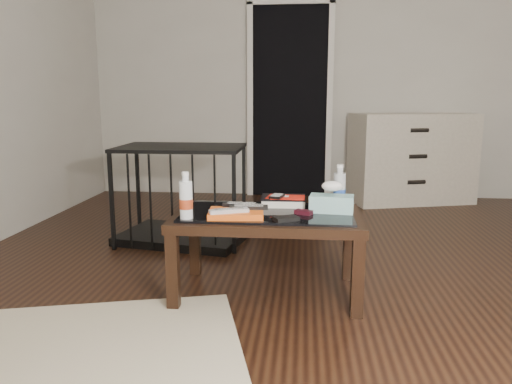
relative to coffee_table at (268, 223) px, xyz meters
The scene contains 17 objects.
ground 0.66m from the coffee_table, 36.05° to the left, with size 5.00×5.00×0.00m, color black.
doorway 2.85m from the coffee_table, 89.38° to the left, with size 0.90×0.08×2.07m.
coffee_table is the anchor object (origin of this frame).
dresser 2.85m from the coffee_table, 63.29° to the left, with size 1.29×0.80×0.90m.
pet_crate 1.20m from the coffee_table, 126.44° to the left, with size 1.00×0.76×0.71m.
magazines 0.21m from the coffee_table, 141.88° to the right, with size 0.28×0.21×0.03m, color orange.
remote_silver 0.27m from the coffee_table, 137.03° to the right, with size 0.20×0.05×0.02m, color #B4B3B9.
remote_black_front 0.16m from the coffee_table, 139.48° to the right, with size 0.20×0.05×0.02m, color black.
remote_black_back 0.18m from the coffee_table, 168.90° to the right, with size 0.20×0.05×0.02m, color black.
textbook 0.21m from the coffee_table, 66.17° to the left, with size 0.25×0.20×0.05m, color black.
dvd_mailers 0.22m from the coffee_table, 63.37° to the left, with size 0.19×0.14×0.01m, color red.
ipod 0.18m from the coffee_table, 71.42° to the left, with size 0.06×0.10×0.02m, color black.
flip_phone 0.21m from the coffee_table, 12.87° to the right, with size 0.09×0.05×0.02m, color black.
wallet 0.23m from the coffee_table, 61.06° to the right, with size 0.12×0.07×0.02m, color black.
water_bottle_left 0.48m from the coffee_table, 154.53° to the right, with size 0.07×0.07×0.24m, color white.
water_bottle_right 0.46m from the coffee_table, 22.01° to the left, with size 0.07×0.07×0.24m, color #B3B8BE.
tissue_box 0.36m from the coffee_table, ahead, with size 0.23×0.12×0.09m, color teal.
Camera 1 is at (-0.24, -2.91, 1.07)m, focal length 35.00 mm.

